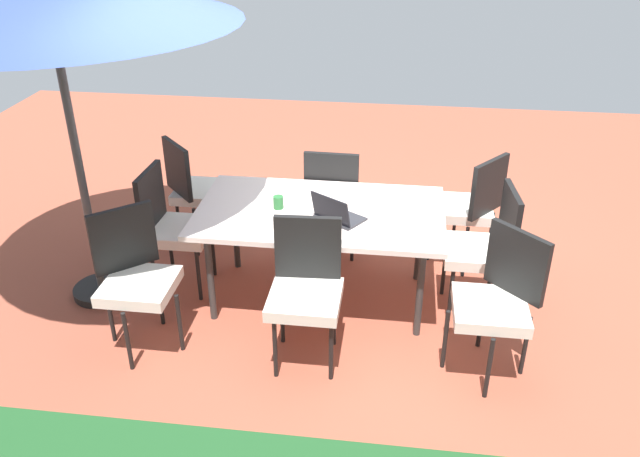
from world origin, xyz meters
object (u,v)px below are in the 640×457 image
laptop (337,215)px  chair_west (485,244)px  dining_table (320,217)px  chair_northwest (498,297)px  chair_northeast (135,274)px  chair_south (333,195)px  chair_southeast (196,187)px  chair_north (306,286)px  cup (278,202)px  chair_southwest (470,204)px  chair_east (172,223)px

laptop → chair_west: bearing=-137.7°
dining_table → chair_northwest: chair_northwest is taller
chair_west → chair_northwest: bearing=-4.2°
chair_northeast → chair_south: (-1.18, -1.40, 0.00)m
chair_southeast → chair_north: bearing=177.1°
cup → chair_southwest: bearing=-154.7°
chair_south → chair_southeast: 1.19m
chair_north → chair_southwest: 1.77m
chair_north → chair_southeast: 1.82m
chair_northwest → cup: 1.67m
chair_west → laptop: chair_west is taller
chair_northeast → chair_southwest: 2.67m
chair_northeast → laptop: chair_northeast is taller
chair_west → dining_table: bearing=-94.5°
chair_north → chair_east: bearing=144.6°
chair_northwest → chair_north: (1.22, 0.03, 0.00)m
chair_southeast → cup: size_ratio=10.42×
dining_table → cup: cup is taller
cup → chair_east: bearing=-3.3°
chair_east → chair_north: 1.36m
chair_northwest → chair_southeast: size_ratio=1.00×
chair_northwest → laptop: chair_northwest is taller
chair_east → chair_southwest: 2.38m
chair_southeast → laptop: 1.58m
laptop → cup: bearing=15.8°
chair_southeast → chair_south: bearing=-132.9°
chair_northwest → chair_southwest: bearing=138.1°
chair_east → cup: bearing=-91.5°
chair_east → chair_southeast: (0.02, -0.67, 0.00)m
chair_northwest → chair_east: 2.47m
chair_southwest → chair_southeast: same height
laptop → chair_east: bearing=25.0°
chair_north → chair_south: same height
chair_north → laptop: 0.61m
chair_southwest → chair_southeast: (2.31, -0.04, 0.00)m
chair_north → chair_west: bearing=27.2°
chair_southeast → chair_east: bearing=138.7°
chair_east → cup: 0.88m
chair_north → chair_southeast: size_ratio=1.00×
chair_east → chair_northwest: bearing=-104.6°
chair_northwest → chair_northeast: same height
chair_west → cup: (1.50, 0.03, 0.26)m
chair_southwest → cup: chair_southwest is taller
chair_southwest → laptop: chair_southwest is taller
chair_southwest → chair_southeast: size_ratio=1.00×
chair_east → cup: size_ratio=10.42×
dining_table → chair_north: size_ratio=1.83×
chair_northeast → chair_east: bearing=48.4°
chair_northeast → chair_west: bearing=-24.4°
chair_northeast → laptop: size_ratio=2.44×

